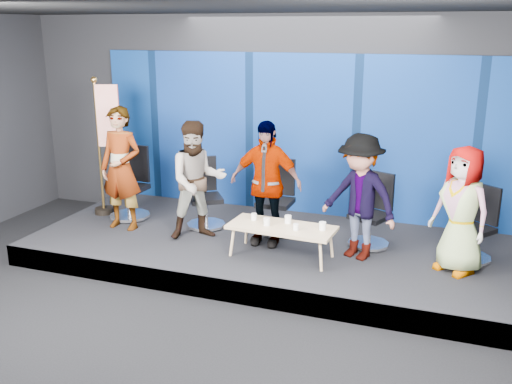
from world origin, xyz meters
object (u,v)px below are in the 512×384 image
chair_b (205,204)px  mug_c (288,219)px  chair_a (131,194)px  panelist_e (461,210)px  flag_stand (106,143)px  panelist_c (266,183)px  mug_d (296,227)px  panelist_b (197,181)px  mug_b (267,222)px  chair_d (371,222)px  chair_c (276,209)px  mug_e (322,226)px  coffee_table (282,228)px  chair_e (474,236)px  panelist_a (121,169)px  mug_a (254,217)px  panelist_d (360,197)px

chair_b → mug_c: 1.67m
chair_a → panelist_e: 5.07m
panelist_e → flag_stand: (-5.46, 0.48, 0.38)m
panelist_c → mug_d: (0.59, -0.51, -0.41)m
panelist_b → mug_b: panelist_b is taller
panelist_b → chair_d: bearing=-22.4°
panelist_b → mug_d: (1.59, -0.39, -0.38)m
chair_c → flag_stand: size_ratio=0.49×
panelist_c → mug_b: size_ratio=17.57×
mug_d → mug_e: 0.35m
flag_stand → coffee_table: bearing=-33.1°
panelist_e → chair_e: bearing=102.6°
chair_b → panelist_e: panelist_e is taller
panelist_b → mug_c: (1.41, -0.15, -0.37)m
chair_a → mug_b: chair_a is taller
chair_d → mug_c: (-1.02, -0.69, 0.15)m
panelist_a → mug_d: (2.85, -0.39, -0.46)m
chair_b → panelist_c: panelist_c is taller
chair_c → mug_a: size_ratio=11.96×
chair_a → chair_c: chair_a is taller
mug_a → mug_e: mug_e is taller
chair_d → flag_stand: (-4.29, -0.03, 0.85)m
panelist_b → mug_a: 1.03m
chair_e → mug_b: 2.75m
mug_a → mug_c: 0.48m
chair_d → mug_e: size_ratio=9.60×
panelist_a → chair_c: panelist_a is taller
chair_b → panelist_d: (2.45, -0.44, 0.49)m
panelist_a → chair_d: (3.70, 0.54, -0.60)m
chair_b → chair_e: (3.91, -0.01, -0.02)m
chair_a → panelist_e: panelist_e is taller
chair_d → coffee_table: 1.36m
panelist_c → panelist_e: panelist_c is taller
panelist_c → mug_c: (0.42, -0.28, -0.40)m
chair_a → mug_b: (2.60, -0.82, 0.11)m
panelist_b → panelist_d: (2.33, 0.04, -0.02)m
panelist_b → mug_b: (1.17, -0.34, -0.38)m
chair_a → mug_c: 2.92m
mug_a → mug_c: bearing=4.2°
mug_a → chair_a: bearing=164.3°
panelist_c → mug_b: (0.18, -0.46, -0.40)m
chair_a → panelist_c: 2.51m
mug_c → mug_e: bearing=-12.5°
chair_d → coffee_table: (-1.07, -0.83, 0.06)m
mug_b → mug_c: size_ratio=0.94×
panelist_d → mug_d: 0.93m
chair_e → panelist_c: bearing=-136.6°
chair_a → coffee_table: bearing=-13.8°
panelist_a → panelist_d: size_ratio=1.11×
chair_c → mug_b: size_ratio=10.85×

